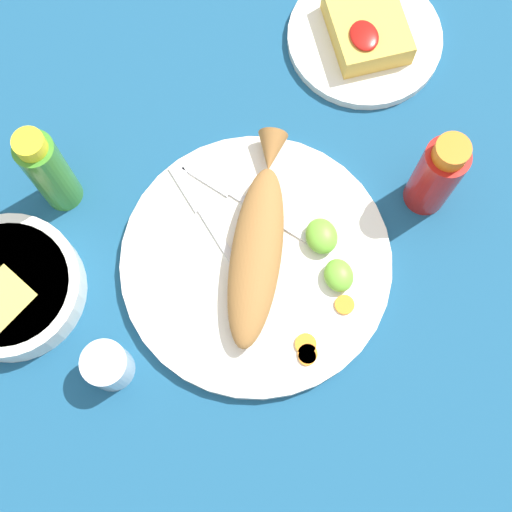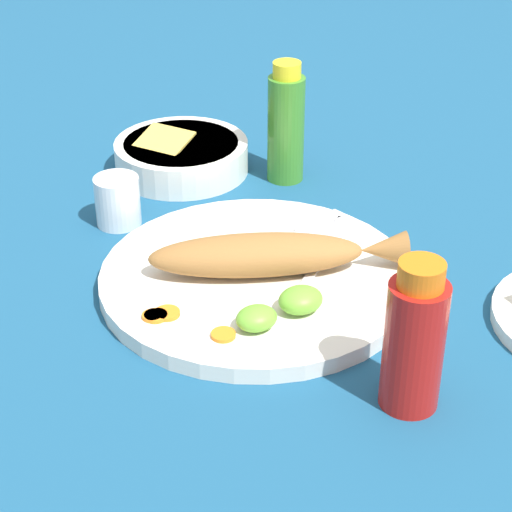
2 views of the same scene
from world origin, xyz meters
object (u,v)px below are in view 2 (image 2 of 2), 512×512
at_px(salt_cup, 118,204).
at_px(guacamole_bowl, 181,155).
at_px(fried_fish, 270,254).
at_px(fork_far, 326,251).
at_px(fork_near, 294,236).
at_px(hot_sauce_bottle_red, 414,340).
at_px(hot_sauce_bottle_green, 286,125).
at_px(main_plate, 256,279).

distance_m(salt_cup, guacamole_bowl, 0.16).
relative_size(fried_fish, fork_far, 1.88).
bearing_deg(fried_fish, fork_far, -151.91).
height_order(fork_near, hot_sauce_bottle_red, hot_sauce_bottle_red).
xyz_separation_m(fork_near, guacamole_bowl, (0.03, -0.25, 0.00)).
bearing_deg(hot_sauce_bottle_green, fork_near, 64.51).
xyz_separation_m(hot_sauce_bottle_red, salt_cup, (0.12, -0.43, -0.04)).
bearing_deg(guacamole_bowl, fork_far, 99.37).
bearing_deg(fork_far, hot_sauce_bottle_red, -144.76).
bearing_deg(hot_sauce_bottle_red, salt_cup, -74.45).
distance_m(fork_near, hot_sauce_bottle_red, 0.29).
bearing_deg(main_plate, hot_sauce_bottle_green, -125.19).
relative_size(fork_near, salt_cup, 2.99).
bearing_deg(salt_cup, hot_sauce_bottle_green, -175.88).
bearing_deg(guacamole_bowl, fork_near, 97.48).
bearing_deg(fork_far, salt_cup, 88.93).
bearing_deg(hot_sauce_bottle_red, main_plate, -81.26).
xyz_separation_m(main_plate, fork_far, (-0.09, -0.00, 0.01)).
relative_size(fork_far, hot_sauce_bottle_red, 0.99).
distance_m(fried_fish, hot_sauce_bottle_green, 0.26).
distance_m(fork_far, guacamole_bowl, 0.30).
relative_size(salt_cup, guacamole_bowl, 0.34).
distance_m(hot_sauce_bottle_red, guacamole_bowl, 0.53).
xyz_separation_m(fork_far, guacamole_bowl, (0.05, -0.30, 0.00)).
bearing_deg(fork_far, hot_sauce_bottle_green, 30.95).
distance_m(main_plate, hot_sauce_bottle_green, 0.27).
relative_size(hot_sauce_bottle_green, salt_cup, 2.63).
height_order(fork_near, hot_sauce_bottle_green, hot_sauce_bottle_green).
bearing_deg(hot_sauce_bottle_green, fried_fish, 58.01).
relative_size(main_plate, fried_fish, 1.22).
distance_m(main_plate, salt_cup, 0.22).
bearing_deg(salt_cup, guacamole_bowl, -141.49).
xyz_separation_m(hot_sauce_bottle_red, hot_sauce_bottle_green, (-0.12, -0.45, 0.01)).
height_order(salt_cup, guacamole_bowl, salt_cup).
bearing_deg(guacamole_bowl, hot_sauce_bottle_green, 144.35).
bearing_deg(main_plate, fork_near, -146.64).
relative_size(fork_far, salt_cup, 2.42).
height_order(main_plate, hot_sauce_bottle_red, hot_sauce_bottle_red).
height_order(fork_near, guacamole_bowl, guacamole_bowl).
height_order(main_plate, fork_near, fork_near).
relative_size(fried_fish, guacamole_bowl, 1.55).
bearing_deg(salt_cup, fork_far, 131.18).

